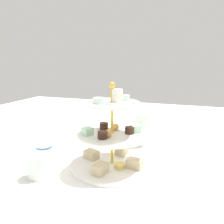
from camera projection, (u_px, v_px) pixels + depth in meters
ground_plane at (112, 166)px, 0.76m from camera, size 2.40×2.40×0.00m
tiered_serving_stand at (112, 142)px, 0.74m from camera, size 0.28×0.28×0.28m
water_glass_tall_right at (142, 129)px, 0.94m from camera, size 0.07×0.07×0.13m
water_glass_short_left at (37, 166)px, 0.68m from camera, size 0.06×0.06×0.07m
teacup_with_saucer at (44, 152)px, 0.81m from camera, size 0.09×0.09×0.05m
butter_knife_left at (204, 182)px, 0.65m from camera, size 0.03×0.17×0.00m
butter_knife_right at (79, 140)px, 1.00m from camera, size 0.13×0.13×0.00m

